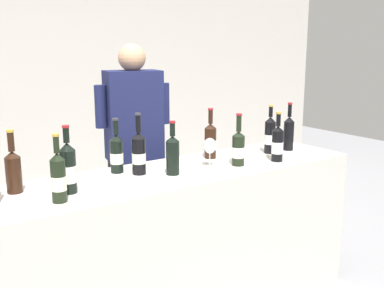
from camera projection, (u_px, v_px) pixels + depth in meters
The scene contains 15 objects.
wall_back at pixel (37, 72), 4.60m from camera, with size 8.00×0.10×2.80m, color beige.
counter at pixel (170, 247), 2.70m from camera, with size 2.49×0.60×0.94m, color beige.
wine_bottle_0 at pixel (289, 132), 3.15m from camera, with size 0.07×0.07×0.34m.
wine_bottle_1 at pixel (139, 153), 2.54m from camera, with size 0.08×0.08×0.35m.
wine_bottle_2 at pixel (68, 168), 2.21m from camera, with size 0.08×0.08×0.34m.
wine_bottle_3 at pixel (173, 154), 2.54m from camera, with size 0.08×0.08×0.31m.
wine_bottle_4 at pixel (210, 140), 2.92m from camera, with size 0.08×0.08×0.33m.
wine_bottle_5 at pixel (117, 153), 2.58m from camera, with size 0.08×0.08×0.32m.
wine_bottle_6 at pixel (238, 148), 2.74m from camera, with size 0.08×0.08×0.32m.
wine_bottle_7 at pixel (13, 169), 2.22m from camera, with size 0.08×0.08×0.32m.
wine_bottle_8 at pixel (58, 177), 2.08m from camera, with size 0.07×0.07×0.33m.
wine_bottle_10 at pixel (270, 135), 3.05m from camera, with size 0.08×0.08×0.33m.
wine_bottle_11 at pixel (277, 144), 2.84m from camera, with size 0.07×0.07×0.32m.
wine_glass at pixel (210, 147), 2.71m from camera, with size 0.08×0.08×0.18m.
person_server at pixel (135, 164), 3.23m from camera, with size 0.53×0.31×1.68m.
Camera 1 is at (-1.31, -2.14, 1.65)m, focal length 41.70 mm.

